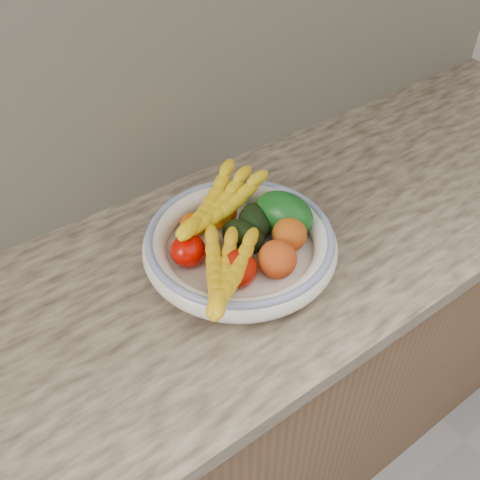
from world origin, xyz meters
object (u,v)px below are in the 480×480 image
(fruit_bowl, at_px, (240,244))
(banana_bunch_back, at_px, (218,208))
(banana_bunch_front, at_px, (225,276))
(green_mango, at_px, (283,214))

(fruit_bowl, relative_size, banana_bunch_back, 1.38)
(fruit_bowl, distance_m, banana_bunch_front, 0.13)
(fruit_bowl, height_order, banana_bunch_back, banana_bunch_back)
(banana_bunch_front, bearing_deg, banana_bunch_back, 12.22)
(banana_bunch_front, bearing_deg, fruit_bowl, -6.40)
(green_mango, xyz_separation_m, banana_bunch_back, (-0.11, 0.08, 0.01))
(banana_bunch_front, bearing_deg, green_mango, -26.25)
(banana_bunch_back, xyz_separation_m, banana_bunch_front, (-0.09, -0.16, -0.01))
(fruit_bowl, xyz_separation_m, green_mango, (0.11, -0.00, 0.03))
(green_mango, bearing_deg, banana_bunch_front, 179.61)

